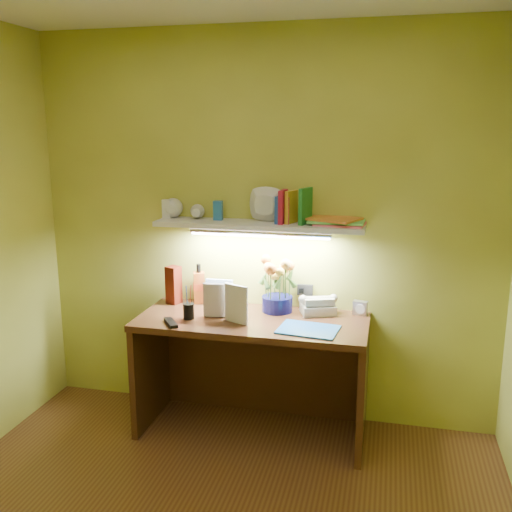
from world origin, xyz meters
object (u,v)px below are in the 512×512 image
(desk, at_px, (252,376))
(desk_clock, at_px, (360,308))
(flower_bouquet, at_px, (277,285))
(telephone, at_px, (318,304))
(whisky_bottle, at_px, (199,283))

(desk, xyz_separation_m, desk_clock, (0.64, 0.23, 0.42))
(desk, bearing_deg, flower_bouquet, 56.51)
(flower_bouquet, xyz_separation_m, desk_clock, (0.52, 0.05, -0.13))
(flower_bouquet, xyz_separation_m, telephone, (0.26, 0.01, -0.11))
(flower_bouquet, height_order, telephone, flower_bouquet)
(telephone, height_order, whisky_bottle, whisky_bottle)
(desk_clock, distance_m, whisky_bottle, 1.06)
(telephone, distance_m, desk_clock, 0.26)
(telephone, xyz_separation_m, desk_clock, (0.26, 0.04, -0.02))
(desk, height_order, flower_bouquet, flower_bouquet)
(desk, distance_m, telephone, 0.61)
(whisky_bottle, bearing_deg, telephone, -3.49)
(flower_bouquet, bearing_deg, telephone, 1.47)
(desk, xyz_separation_m, whisky_bottle, (-0.42, 0.24, 0.51))
(telephone, bearing_deg, flower_bouquet, 161.33)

